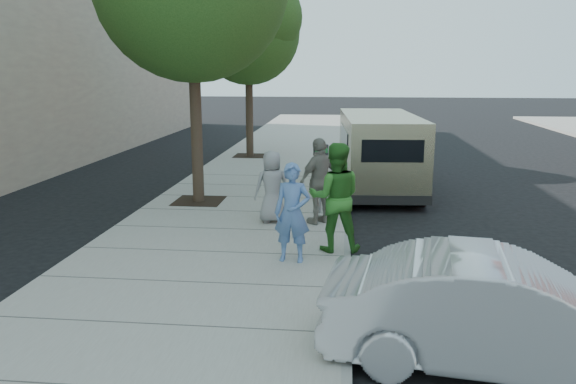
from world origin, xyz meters
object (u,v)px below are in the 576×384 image
Objects in this scene: person_officer at (292,213)px; person_green_shirt at (335,197)px; parking_meter at (321,164)px; van at (378,150)px; person_gray_shirt at (272,187)px; person_striped_polo at (320,181)px; sedan at (502,313)px; tree_far at (249,28)px.

person_officer is 0.99m from person_green_shirt.
van reaches higher than parking_meter.
person_gray_shirt is 1.04m from person_striped_polo.
sedan is 4.09m from person_officer.
person_officer is 2.58m from person_gray_shirt.
tree_far reaches higher than person_green_shirt.
person_green_shirt is 1.27× the size of person_gray_shirt.
van reaches higher than person_striped_polo.
tree_far reaches higher than parking_meter.
parking_meter is 3.79m from van.
sedan is at bearing 113.99° from person_green_shirt.
sedan is at bearing -88.41° from van.
parking_meter is at bearing -85.89° from person_green_shirt.
person_striped_polo is at bearing 157.11° from person_gray_shirt.
person_striped_polo is (0.03, -0.86, -0.23)m from parking_meter.
person_green_shirt is (0.39, -2.67, -0.16)m from parking_meter.
person_striped_polo is (3.09, -9.35, -3.81)m from tree_far.
parking_meter is at bearing -116.82° from van.
van is 1.44× the size of sedan.
van is 3.78× the size of person_gray_shirt.
person_officer reaches higher than person_gray_shirt.
van is (4.55, -5.02, -3.74)m from tree_far.
person_green_shirt is (-2.00, 3.72, 0.47)m from sedan.
person_striped_polo reaches higher than sedan.
person_officer is at bearing 82.31° from person_gray_shirt.
tree_far reaches higher than van.
tree_far is 7.74m from van.
sedan is 2.39× the size of person_officer.
parking_meter is 6.85m from sedan.
tree_far is 12.27m from person_green_shirt.
person_officer is (2.74, -11.84, -3.87)m from tree_far.
person_gray_shirt is at bearing -77.60° from tree_far.
person_green_shirt is 2.30m from person_gray_shirt.
sedan is 4.25m from person_green_shirt.
sedan is 2.62× the size of person_gray_shirt.
person_striped_polo is at bearing -71.71° from tree_far.
tree_far reaches higher than person_striped_polo.
tree_far is 3.50× the size of person_striped_polo.
person_gray_shirt is at bearing -155.09° from parking_meter.
person_striped_polo is at bearing -82.96° from person_green_shirt.
parking_meter is at bearing -162.42° from person_gray_shirt.
tree_far is 1.10× the size of van.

